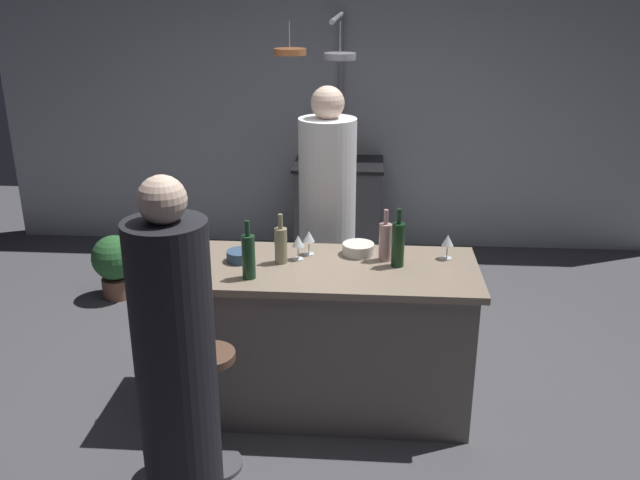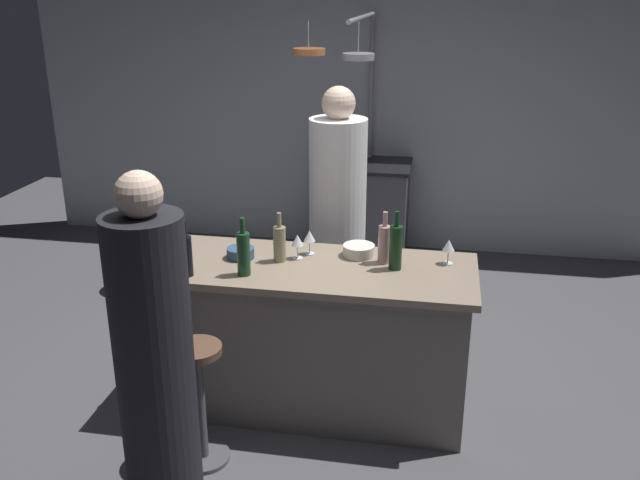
% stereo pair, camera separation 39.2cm
% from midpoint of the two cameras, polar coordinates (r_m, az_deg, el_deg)
% --- Properties ---
extents(ground_plane, '(9.00, 9.00, 0.00)m').
position_cam_midpoint_polar(ground_plane, '(4.25, -2.87, -13.51)').
color(ground_plane, '#4C4C51').
extents(back_wall, '(6.40, 0.16, 2.60)m').
position_cam_midpoint_polar(back_wall, '(6.45, 0.02, 10.87)').
color(back_wall, '#B2B7BC').
rests_on(back_wall, ground_plane).
extents(kitchen_island, '(1.80, 0.72, 0.90)m').
position_cam_midpoint_polar(kitchen_island, '(4.01, -2.98, -8.14)').
color(kitchen_island, slate).
rests_on(kitchen_island, ground_plane).
extents(stove_range, '(0.80, 0.64, 0.89)m').
position_cam_midpoint_polar(stove_range, '(6.27, -0.24, 2.54)').
color(stove_range, '#47474C').
rests_on(stove_range, ground_plane).
extents(chef, '(0.38, 0.38, 1.79)m').
position_cam_midpoint_polar(chef, '(4.59, -1.87, 0.81)').
color(chef, white).
rests_on(chef, ground_plane).
extents(bar_stool_left, '(0.28, 0.28, 0.68)m').
position_cam_midpoint_polar(bar_stool_left, '(3.63, -12.15, -13.45)').
color(bar_stool_left, '#4C4C51').
rests_on(bar_stool_left, ground_plane).
extents(guest_left, '(0.35, 0.35, 1.68)m').
position_cam_midpoint_polar(guest_left, '(3.15, -15.48, -10.82)').
color(guest_left, black).
rests_on(guest_left, ground_plane).
extents(overhead_pot_rack, '(0.58, 1.53, 2.17)m').
position_cam_midpoint_polar(overhead_pot_rack, '(5.56, -1.22, 12.85)').
color(overhead_pot_rack, gray).
rests_on(overhead_pot_rack, ground_plane).
extents(potted_plant, '(0.36, 0.36, 0.52)m').
position_cam_midpoint_polar(potted_plant, '(5.76, -18.66, -1.83)').
color(potted_plant, brown).
rests_on(potted_plant, ground_plane).
extents(pepper_mill, '(0.05, 0.05, 0.21)m').
position_cam_midpoint_polar(pepper_mill, '(3.89, -14.99, -0.83)').
color(pepper_mill, '#382319').
rests_on(pepper_mill, kitchen_island).
extents(wine_bottle_white, '(0.07, 0.07, 0.29)m').
position_cam_midpoint_polar(wine_bottle_white, '(3.85, -6.21, -0.43)').
color(wine_bottle_white, gray).
rests_on(wine_bottle_white, kitchen_island).
extents(wine_bottle_dark, '(0.07, 0.07, 0.31)m').
position_cam_midpoint_polar(wine_bottle_dark, '(3.69, -13.87, -1.73)').
color(wine_bottle_dark, black).
rests_on(wine_bottle_dark, kitchen_island).
extents(wine_bottle_rose, '(0.07, 0.07, 0.30)m').
position_cam_midpoint_polar(wine_bottle_rose, '(3.86, 2.59, -0.13)').
color(wine_bottle_rose, '#B78C8E').
rests_on(wine_bottle_rose, kitchen_island).
extents(wine_bottle_green, '(0.07, 0.07, 0.32)m').
position_cam_midpoint_polar(wine_bottle_green, '(3.66, -9.06, -1.37)').
color(wine_bottle_green, '#193D23').
rests_on(wine_bottle_green, kitchen_island).
extents(wine_bottle_red, '(0.07, 0.07, 0.33)m').
position_cam_midpoint_polar(wine_bottle_red, '(3.78, 3.60, -0.37)').
color(wine_bottle_red, '#143319').
rests_on(wine_bottle_red, kitchen_island).
extents(wine_glass_near_left_guest, '(0.07, 0.07, 0.15)m').
position_cam_midpoint_polar(wine_glass_near_left_guest, '(3.88, -4.74, -0.24)').
color(wine_glass_near_left_guest, silver).
rests_on(wine_glass_near_left_guest, kitchen_island).
extents(wine_glass_near_right_guest, '(0.07, 0.07, 0.15)m').
position_cam_midpoint_polar(wine_glass_near_right_guest, '(3.92, 7.83, -0.18)').
color(wine_glass_near_right_guest, silver).
rests_on(wine_glass_near_right_guest, kitchen_island).
extents(wine_glass_by_chef, '(0.07, 0.07, 0.15)m').
position_cam_midpoint_polar(wine_glass_by_chef, '(3.95, -3.78, 0.15)').
color(wine_glass_by_chef, silver).
rests_on(wine_glass_by_chef, kitchen_island).
extents(mixing_bowl_ceramic, '(0.18, 0.18, 0.07)m').
position_cam_midpoint_polar(mixing_bowl_ceramic, '(3.97, 0.40, -0.81)').
color(mixing_bowl_ceramic, silver).
rests_on(mixing_bowl_ceramic, kitchen_island).
extents(mixing_bowl_blue, '(0.16, 0.16, 0.06)m').
position_cam_midpoint_polar(mixing_bowl_blue, '(3.93, -9.51, -1.38)').
color(mixing_bowl_blue, '#334C6B').
rests_on(mixing_bowl_blue, kitchen_island).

